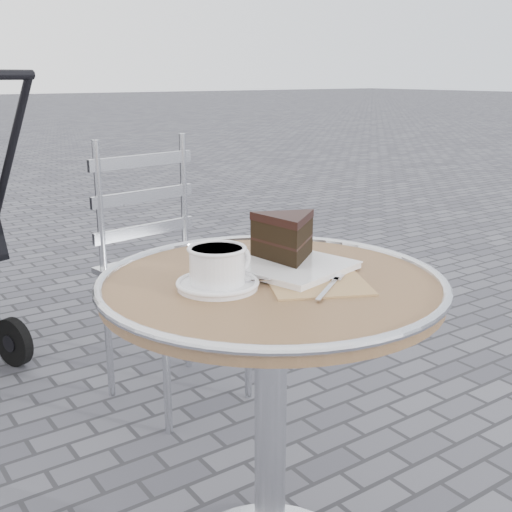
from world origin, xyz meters
TOP-DOWN VIEW (x-y plane):
  - cafe_table at (0.00, 0.00)m, footprint 0.72×0.72m
  - cappuccino_set at (-0.11, 0.02)m, footprint 0.18×0.16m
  - cake_plate_set at (0.08, 0.05)m, footprint 0.27×0.35m
  - bistro_chair at (0.23, 0.99)m, footprint 0.47×0.47m

SIDE VIEW (x-z plane):
  - cafe_table at x=0.00m, z-range 0.20..0.94m
  - bistro_chair at x=0.23m, z-range 0.11..1.04m
  - cappuccino_set at x=-0.11m, z-range 0.73..0.81m
  - cake_plate_set at x=0.08m, z-range 0.73..0.84m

